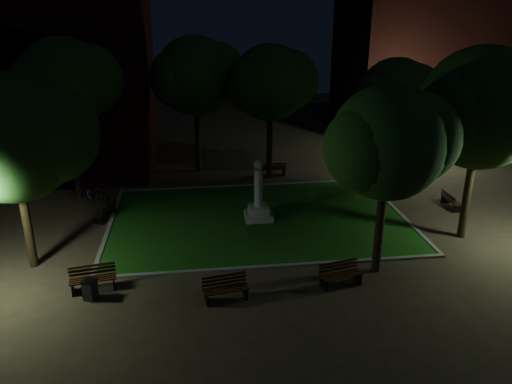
# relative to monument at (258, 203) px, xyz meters

# --- Properties ---
(ground) EXTENTS (80.00, 80.00, 0.00)m
(ground) POSITION_rel_monument_xyz_m (0.00, -2.00, -0.96)
(ground) COLOR #413023
(lawn) EXTENTS (15.00, 10.00, 0.08)m
(lawn) POSITION_rel_monument_xyz_m (0.00, 0.00, -0.92)
(lawn) COLOR #1B4C12
(lawn) RESTS_ON ground
(lawn_kerb) EXTENTS (15.40, 10.40, 0.12)m
(lawn_kerb) POSITION_rel_monument_xyz_m (0.00, 0.00, -0.90)
(lawn_kerb) COLOR slate
(lawn_kerb) RESTS_ON ground
(monument) EXTENTS (1.40, 1.40, 3.20)m
(monument) POSITION_rel_monument_xyz_m (0.00, 0.00, 0.00)
(monument) COLOR gray
(monument) RESTS_ON lawn
(building_far) EXTENTS (16.00, 10.00, 12.00)m
(building_far) POSITION_rel_monument_xyz_m (18.00, 18.00, 5.04)
(building_far) COLOR #41110E
(building_far) RESTS_ON ground
(tree_west) EXTENTS (6.34, 5.18, 8.25)m
(tree_west) POSITION_rel_monument_xyz_m (-10.14, -3.58, 4.70)
(tree_west) COLOR black
(tree_west) RESTS_ON ground
(tree_north_wl) EXTENTS (6.18, 5.04, 8.83)m
(tree_north_wl) POSITION_rel_monument_xyz_m (-2.77, 8.70, 5.35)
(tree_north_wl) COLOR black
(tree_north_wl) RESTS_ON ground
(tree_north_er) EXTENTS (5.71, 4.66, 8.44)m
(tree_north_er) POSITION_rel_monument_xyz_m (1.70, 6.59, 5.14)
(tree_north_er) COLOR black
(tree_north_er) RESTS_ON ground
(tree_ne) EXTENTS (5.88, 4.80, 7.53)m
(tree_ne) POSITION_rel_monument_xyz_m (9.74, 6.51, 4.17)
(tree_ne) COLOR black
(tree_ne) RESTS_ON ground
(tree_east) EXTENTS (6.71, 5.48, 9.02)m
(tree_east) POSITION_rel_monument_xyz_m (9.60, -3.26, 5.32)
(tree_east) COLOR black
(tree_east) RESTS_ON ground
(tree_se) EXTENTS (5.57, 4.55, 7.87)m
(tree_se) POSITION_rel_monument_xyz_m (4.32, -5.89, 4.63)
(tree_se) COLOR black
(tree_se) RESTS_ON ground
(tree_nw) EXTENTS (5.91, 4.82, 9.06)m
(tree_nw) POSITION_rel_monument_xyz_m (-9.80, 4.54, 5.68)
(tree_nw) COLOR black
(tree_nw) RESTS_ON ground
(lamppost_nw) EXTENTS (1.18, 0.28, 4.38)m
(lamppost_nw) POSITION_rel_monument_xyz_m (-12.98, 6.99, 2.12)
(lamppost_nw) COLOR black
(lamppost_nw) RESTS_ON ground
(lamppost_ne) EXTENTS (1.18, 0.28, 4.30)m
(lamppost_ne) POSITION_rel_monument_xyz_m (12.22, 8.65, 2.06)
(lamppost_ne) COLOR black
(lamppost_ne) RESTS_ON ground
(bench_near_left) EXTENTS (1.81, 0.88, 0.95)m
(bench_near_left) POSITION_rel_monument_xyz_m (-2.25, -7.24, -0.51)
(bench_near_left) COLOR black
(bench_near_left) RESTS_ON ground
(bench_near_right) EXTENTS (1.82, 0.96, 0.95)m
(bench_near_right) POSITION_rel_monument_xyz_m (2.39, -6.78, -0.51)
(bench_near_right) COLOR black
(bench_near_right) RESTS_ON ground
(bench_west_near) EXTENTS (1.86, 0.91, 0.98)m
(bench_west_near) POSITION_rel_monument_xyz_m (-7.37, -5.84, -0.50)
(bench_west_near) COLOR black
(bench_west_near) RESTS_ON ground
(bench_left_side) EXTENTS (1.04, 1.60, 0.83)m
(bench_left_side) POSITION_rel_monument_xyz_m (-7.89, 1.10, -0.57)
(bench_left_side) COLOR black
(bench_left_side) RESTS_ON ground
(bench_right_side) EXTENTS (0.56, 1.57, 0.86)m
(bench_right_side) POSITION_rel_monument_xyz_m (10.76, 0.25, -0.55)
(bench_right_side) COLOR black
(bench_right_side) RESTS_ON ground
(bench_far_side) EXTENTS (1.73, 0.67, 0.94)m
(bench_far_side) POSITION_rel_monument_xyz_m (1.89, 6.89, -0.52)
(bench_far_side) COLOR black
(bench_far_side) RESTS_ON ground
(trash_bin) EXTENTS (0.63, 0.63, 0.82)m
(trash_bin) POSITION_rel_monument_xyz_m (-7.36, -6.57, -0.54)
(trash_bin) COLOR black
(trash_bin) RESTS_ON ground
(bicycle) EXTENTS (1.83, 1.68, 0.97)m
(bicycle) POSITION_rel_monument_xyz_m (-8.74, 3.79, -0.47)
(bicycle) COLOR black
(bicycle) RESTS_ON ground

